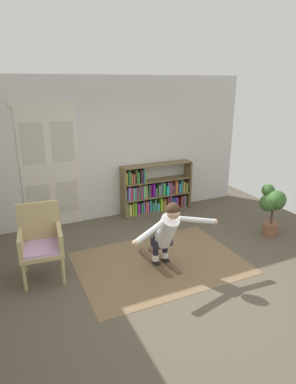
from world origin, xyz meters
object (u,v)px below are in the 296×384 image
Objects in this scene: skis_pair at (159,261)px; potted_plant at (273,204)px; wicker_chair at (41,240)px; person_skier at (167,230)px; bookshelf at (154,192)px.

potted_plant is at bearing -0.16° from skis_pair.
wicker_chair reaches higher than potted_plant.
wicker_chair is 0.75× the size of person_skier.
bookshelf is at bearing 126.09° from potted_plant.
wicker_chair is 1.20× the size of skis_pair.
bookshelf is 3.07m from wicker_chair.
person_skier reaches higher than potted_plant.
person_skier is at bearing -174.90° from potted_plant.
wicker_chair is at bearing 167.22° from skis_pair.
person_skier is at bearing -111.05° from bookshelf.
wicker_chair is at bearing 160.93° from person_skier.
skis_pair is (1.74, -0.39, -0.56)m from wicker_chair.
bookshelf is 2.23m from skis_pair.
skis_pair is (-2.34, 0.01, -0.61)m from potted_plant.
person_skier is (0.02, -0.21, 0.64)m from skis_pair.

